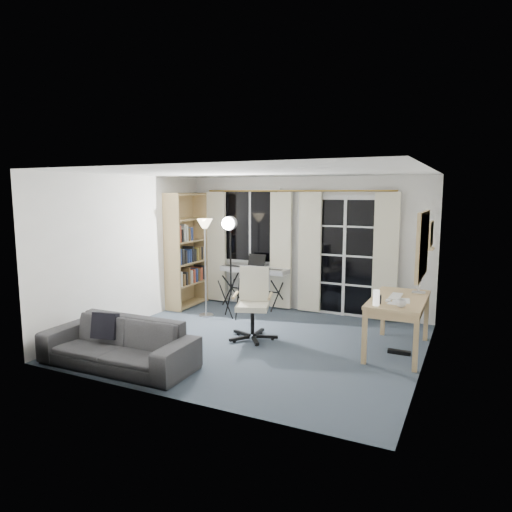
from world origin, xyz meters
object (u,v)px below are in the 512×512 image
(bookshelf, at_px, (184,253))
(keyboard_piano, at_px, (254,271))
(torchiere_lamp, at_px, (205,238))
(mug, at_px, (401,302))
(sofa, at_px, (117,336))
(office_chair, at_px, (253,296))
(desk, at_px, (399,305))
(monitor, at_px, (419,273))
(studio_light, at_px, (230,235))

(bookshelf, relative_size, keyboard_piano, 1.62)
(torchiere_lamp, relative_size, keyboard_piano, 1.29)
(keyboard_piano, xyz_separation_m, mug, (2.83, -1.71, 0.09))
(sofa, bearing_deg, torchiere_lamp, 94.43)
(torchiere_lamp, bearing_deg, keyboard_piano, 57.29)
(bookshelf, relative_size, sofa, 1.07)
(keyboard_piano, distance_m, office_chair, 1.65)
(bookshelf, height_order, office_chair, bookshelf)
(bookshelf, distance_m, office_chair, 2.33)
(bookshelf, distance_m, desk, 4.11)
(torchiere_lamp, xyz_separation_m, office_chair, (1.24, -0.67, -0.74))
(torchiere_lamp, relative_size, sofa, 0.85)
(bookshelf, relative_size, desk, 1.54)
(torchiere_lamp, bearing_deg, desk, -6.76)
(desk, relative_size, sofa, 0.70)
(torchiere_lamp, distance_m, keyboard_piano, 1.17)
(monitor, bearing_deg, bookshelf, 174.20)
(torchiere_lamp, distance_m, monitor, 3.47)
(monitor, bearing_deg, studio_light, -179.58)
(office_chair, relative_size, monitor, 1.97)
(bookshelf, height_order, mug, bookshelf)
(studio_light, distance_m, monitor, 3.02)
(desk, bearing_deg, studio_light, 171.30)
(office_chair, bearing_deg, monitor, -0.66)
(desk, height_order, monitor, monitor)
(torchiere_lamp, height_order, mug, torchiere_lamp)
(bookshelf, relative_size, monitor, 4.00)
(monitor, relative_size, mug, 4.39)
(monitor, bearing_deg, torchiere_lamp, -179.20)
(keyboard_piano, distance_m, mug, 3.30)
(keyboard_piano, bearing_deg, sofa, -92.32)
(bookshelf, xyz_separation_m, torchiere_lamp, (0.75, -0.47, 0.35))
(desk, height_order, sofa, sofa)
(monitor, xyz_separation_m, mug, (-0.10, -0.95, -0.22))
(keyboard_piano, xyz_separation_m, monitor, (2.92, -0.76, 0.30))
(bookshelf, bearing_deg, desk, -13.64)
(office_chair, bearing_deg, keyboard_piano, 96.64)
(keyboard_piano, relative_size, studio_light, 0.73)
(torchiere_lamp, bearing_deg, monitor, 1.06)
(mug, bearing_deg, desk, 101.31)
(bookshelf, xyz_separation_m, studio_light, (1.21, -0.44, 0.42))
(torchiere_lamp, distance_m, desk, 3.35)
(keyboard_piano, distance_m, sofa, 3.27)
(keyboard_piano, distance_m, desk, 2.98)
(office_chair, distance_m, monitor, 2.36)
(monitor, bearing_deg, mug, -96.07)
(torchiere_lamp, height_order, sofa, torchiere_lamp)
(monitor, bearing_deg, keyboard_piano, 165.22)
(keyboard_piano, xyz_separation_m, sofa, (-0.28, -3.25, -0.32))
(keyboard_piano, xyz_separation_m, studio_light, (-0.07, -0.79, 0.71))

